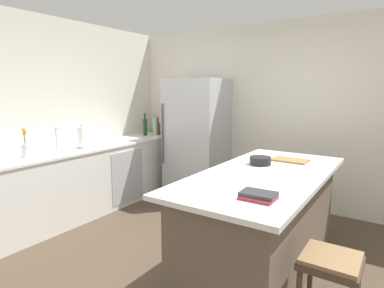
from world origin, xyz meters
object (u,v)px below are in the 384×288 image
Objects in this scene: flower_vase at (26,149)px; mixing_bowl at (260,161)px; vinegar_bottle at (162,127)px; refrigerator at (197,139)px; gin_bottle at (155,127)px; paper_towel_roll at (82,138)px; wine_bottle at (145,127)px; cutting_board at (290,160)px; whiskey_bottle at (158,128)px; cookbook_stack at (258,196)px; kitchen_island at (263,222)px; sink_faucet at (57,138)px; bar_stool at (330,273)px.

flower_vase is 1.61× the size of mixing_bowl.
mixing_bowl is (2.31, -1.33, -0.05)m from vinegar_bottle.
gin_bottle is (-0.81, -0.04, 0.13)m from refrigerator.
paper_towel_roll is 1.35m from wine_bottle.
refrigerator is at bearing 60.21° from paper_towel_roll.
vinegar_bottle is 2.71m from cutting_board.
whiskey_bottle is at bearing -99.11° from vinegar_bottle.
kitchen_island is at bearing 107.77° from cookbook_stack.
paper_towel_roll is 2.81m from cookbook_stack.
refrigerator is 5.86× the size of paper_towel_roll.
cutting_board is (2.51, -0.82, -0.10)m from gin_bottle.
cookbook_stack is (2.69, -2.11, -0.08)m from gin_bottle.
cutting_board is at bearing 18.74° from sink_faucet.
vinegar_bottle is at bearing 88.70° from gin_bottle.
cookbook_stack is 1.03m from mixing_bowl.
paper_towel_roll is at bearing -91.54° from vinegar_bottle.
gin_bottle is (0.04, 1.43, 0.00)m from paper_towel_roll.
whiskey_bottle reaches higher than bar_stool.
whiskey_bottle is at bearing 54.20° from wine_bottle.
kitchen_island is at bearing -94.47° from cutting_board.
kitchen_island is 8.80× the size of cookbook_stack.
bar_stool is 1.31m from mixing_bowl.
flower_vase is 2.61m from mixing_bowl.
refrigerator reaches higher than bar_stool.
bar_stool is 3.89m from vinegar_bottle.
mixing_bowl is at bearing -26.30° from gin_bottle.
kitchen_island is at bearing -33.14° from vinegar_bottle.
whiskey_bottle reaches higher than mixing_bowl.
refrigerator is at bearing 141.84° from mixing_bowl.
vinegar_bottle is at bearing 88.46° from paper_towel_roll.
wine_bottle is at bearing 94.27° from paper_towel_roll.
vinegar_bottle is (-3.15, 2.22, 0.51)m from bar_stool.
gin_bottle is at bearing -177.05° from refrigerator.
wine_bottle is at bearing 144.48° from cookbook_stack.
cutting_board is (1.71, -0.86, 0.03)m from refrigerator.
gin_bottle is (-0.00, -0.19, 0.02)m from vinegar_bottle.
gin_bottle is 1.40× the size of cookbook_stack.
paper_towel_roll is 0.83× the size of wine_bottle.
whiskey_bottle is at bearing 97.87° from gin_bottle.
paper_towel_roll is at bearing -179.68° from kitchen_island.
kitchen_island is 2.95m from whiskey_bottle.
mixing_bowl is (2.33, -1.23, -0.05)m from whiskey_bottle.
refrigerator is 0.83m from whiskey_bottle.
paper_towel_roll is (-2.51, -0.01, 0.57)m from kitchen_island.
flower_vase is at bearing -88.59° from wine_bottle.
bar_stool is 3.29m from paper_towel_roll.
vinegar_bottle is at bearing 146.86° from kitchen_island.
paper_towel_roll reaches higher than whiskey_bottle.
sink_faucet is 1.44× the size of mixing_bowl.
cookbook_stack is 1.30m from cutting_board.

